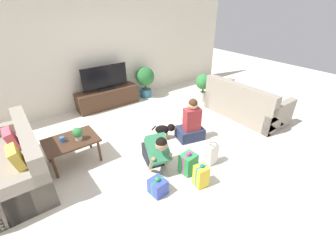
{
  "coord_description": "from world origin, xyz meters",
  "views": [
    {
      "loc": [
        -2.07,
        -3.02,
        2.57
      ],
      "look_at": [
        0.13,
        -0.1,
        0.45
      ],
      "focal_mm": 24.0,
      "sensor_mm": 36.0,
      "label": 1
    }
  ],
  "objects_px": {
    "coffee_table": "(71,143)",
    "potted_plant_back_right": "(145,79)",
    "sofa_right": "(245,104)",
    "gift_box_b": "(188,163)",
    "person_sitting": "(191,125)",
    "tabletop_plant": "(78,133)",
    "potted_plant_corner_right": "(203,84)",
    "gift_bag_a": "(212,154)",
    "gift_box_c": "(158,186)",
    "tv": "(105,79)",
    "person_kneeling": "(156,151)",
    "mug": "(62,139)",
    "tv_console": "(108,98)",
    "dog": "(165,129)",
    "sofa_left": "(12,165)"
  },
  "relations": [
    {
      "from": "coffee_table",
      "to": "potted_plant_back_right",
      "type": "bearing_deg",
      "value": 34.34
    },
    {
      "from": "sofa_right",
      "to": "gift_box_b",
      "type": "relative_size",
      "value": 4.53
    },
    {
      "from": "person_sitting",
      "to": "tabletop_plant",
      "type": "xyz_separation_m",
      "value": [
        -2.02,
        0.61,
        0.25
      ]
    },
    {
      "from": "sofa_right",
      "to": "gift_box_b",
      "type": "distance_m",
      "value": 2.55
    },
    {
      "from": "potted_plant_corner_right",
      "to": "gift_bag_a",
      "type": "bearing_deg",
      "value": -131.19
    },
    {
      "from": "gift_box_c",
      "to": "tv",
      "type": "bearing_deg",
      "value": 78.0
    },
    {
      "from": "person_kneeling",
      "to": "gift_box_c",
      "type": "xyz_separation_m",
      "value": [
        -0.32,
        -0.51,
        -0.2
      ]
    },
    {
      "from": "sofa_right",
      "to": "mug",
      "type": "relative_size",
      "value": 15.49
    },
    {
      "from": "sofa_right",
      "to": "person_sitting",
      "type": "distance_m",
      "value": 1.73
    },
    {
      "from": "person_kneeling",
      "to": "gift_box_b",
      "type": "relative_size",
      "value": 1.94
    },
    {
      "from": "coffee_table",
      "to": "tv_console",
      "type": "xyz_separation_m",
      "value": [
        1.46,
        1.83,
        -0.17
      ]
    },
    {
      "from": "dog",
      "to": "person_sitting",
      "type": "bearing_deg",
      "value": -90.55
    },
    {
      "from": "potted_plant_corner_right",
      "to": "mug",
      "type": "relative_size",
      "value": 6.41
    },
    {
      "from": "tv_console",
      "to": "tabletop_plant",
      "type": "relative_size",
      "value": 7.14
    },
    {
      "from": "dog",
      "to": "tv_console",
      "type": "bearing_deg",
      "value": 43.08
    },
    {
      "from": "coffee_table",
      "to": "person_sitting",
      "type": "relative_size",
      "value": 0.95
    },
    {
      "from": "sofa_left",
      "to": "sofa_right",
      "type": "bearing_deg",
      "value": 80.77
    },
    {
      "from": "tv",
      "to": "gift_box_b",
      "type": "bearing_deg",
      "value": -90.63
    },
    {
      "from": "gift_box_b",
      "to": "gift_bag_a",
      "type": "distance_m",
      "value": 0.48
    },
    {
      "from": "gift_box_c",
      "to": "gift_bag_a",
      "type": "xyz_separation_m",
      "value": [
        1.15,
        -0.01,
        0.07
      ]
    },
    {
      "from": "sofa_left",
      "to": "gift_bag_a",
      "type": "distance_m",
      "value": 3.21
    },
    {
      "from": "potted_plant_corner_right",
      "to": "gift_box_b",
      "type": "xyz_separation_m",
      "value": [
        -2.3,
        -1.99,
        -0.31
      ]
    },
    {
      "from": "gift_box_b",
      "to": "mug",
      "type": "relative_size",
      "value": 3.42
    },
    {
      "from": "tv",
      "to": "potted_plant_back_right",
      "type": "distance_m",
      "value": 1.16
    },
    {
      "from": "sofa_right",
      "to": "mug",
      "type": "xyz_separation_m",
      "value": [
        -3.98,
        0.73,
        0.2
      ]
    },
    {
      "from": "sofa_right",
      "to": "gift_bag_a",
      "type": "relative_size",
      "value": 4.45
    },
    {
      "from": "sofa_right",
      "to": "tv_console",
      "type": "height_order",
      "value": "sofa_right"
    },
    {
      "from": "potted_plant_corner_right",
      "to": "coffee_table",
      "type": "bearing_deg",
      "value": -171.19
    },
    {
      "from": "dog",
      "to": "gift_box_b",
      "type": "xyz_separation_m",
      "value": [
        -0.3,
        -1.05,
        -0.04
      ]
    },
    {
      "from": "gift_box_c",
      "to": "tabletop_plant",
      "type": "height_order",
      "value": "tabletop_plant"
    },
    {
      "from": "gift_box_b",
      "to": "dog",
      "type": "bearing_deg",
      "value": 74.29
    },
    {
      "from": "sofa_right",
      "to": "mug",
      "type": "distance_m",
      "value": 4.05
    },
    {
      "from": "sofa_left",
      "to": "tabletop_plant",
      "type": "distance_m",
      "value": 1.06
    },
    {
      "from": "person_sitting",
      "to": "gift_bag_a",
      "type": "relative_size",
      "value": 2.17
    },
    {
      "from": "tv",
      "to": "person_kneeling",
      "type": "relative_size",
      "value": 1.49
    },
    {
      "from": "dog",
      "to": "gift_bag_a",
      "type": "relative_size",
      "value": 1.01
    },
    {
      "from": "potted_plant_back_right",
      "to": "gift_box_c",
      "type": "bearing_deg",
      "value": -119.48
    },
    {
      "from": "dog",
      "to": "mug",
      "type": "xyz_separation_m",
      "value": [
        -1.84,
        0.39,
        0.28
      ]
    },
    {
      "from": "tv",
      "to": "dog",
      "type": "xyz_separation_m",
      "value": [
        0.26,
        -2.19,
        -0.53
      ]
    },
    {
      "from": "tv_console",
      "to": "gift_box_c",
      "type": "distance_m",
      "value": 3.4
    },
    {
      "from": "potted_plant_back_right",
      "to": "person_kneeling",
      "type": "height_order",
      "value": "potted_plant_back_right"
    },
    {
      "from": "tv_console",
      "to": "mug",
      "type": "xyz_separation_m",
      "value": [
        -1.58,
        -1.81,
        0.27
      ]
    },
    {
      "from": "tv_console",
      "to": "gift_box_c",
      "type": "xyz_separation_m",
      "value": [
        -0.71,
        -3.33,
        -0.11
      ]
    },
    {
      "from": "tv_console",
      "to": "gift_box_c",
      "type": "bearing_deg",
      "value": -102.0
    },
    {
      "from": "sofa_right",
      "to": "person_kneeling",
      "type": "distance_m",
      "value": 2.81
    },
    {
      "from": "sofa_left",
      "to": "person_kneeling",
      "type": "relative_size",
      "value": 2.33
    },
    {
      "from": "gift_box_b",
      "to": "sofa_left",
      "type": "bearing_deg",
      "value": 147.33
    },
    {
      "from": "tv",
      "to": "potted_plant_back_right",
      "type": "relative_size",
      "value": 1.36
    },
    {
      "from": "tv",
      "to": "potted_plant_back_right",
      "type": "bearing_deg",
      "value": -2.5
    },
    {
      "from": "gift_box_b",
      "to": "gift_box_c",
      "type": "distance_m",
      "value": 0.68
    }
  ]
}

